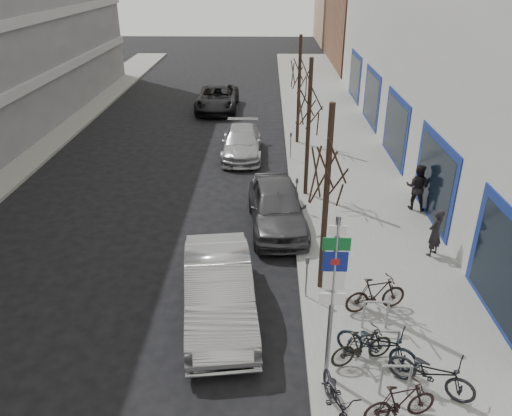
{
  "coord_description": "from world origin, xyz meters",
  "views": [
    {
      "loc": [
        1.02,
        -8.46,
        8.5
      ],
      "look_at": [
        0.72,
        4.8,
        2.0
      ],
      "focal_mm": 35.0,
      "sensor_mm": 36.0,
      "label": 1
    }
  ],
  "objects_px": {
    "highway_sign_pole": "(333,292)",
    "bike_far_inner": "(376,294)",
    "meter_mid": "(297,191)",
    "parked_car_mid": "(277,206)",
    "tree_far": "(300,64)",
    "pedestrian_near": "(435,233)",
    "bike_far_curb": "(432,369)",
    "parked_car_front": "(219,290)",
    "pedestrian_far": "(417,187)",
    "bike_near_left": "(337,396)",
    "bike_mid_curb": "(377,341)",
    "bike_mid_inner": "(362,346)",
    "tree_near": "(329,157)",
    "tree_mid": "(310,96)",
    "lane_car": "(217,98)",
    "parked_car_back": "(242,143)",
    "meter_front": "(307,273)",
    "meter_back": "(291,143)",
    "bike_rack": "(385,341)",
    "bike_near_right": "(400,402)"
  },
  "relations": [
    {
      "from": "highway_sign_pole",
      "to": "bike_mid_inner",
      "type": "bearing_deg",
      "value": 29.06
    },
    {
      "from": "parked_car_front",
      "to": "pedestrian_far",
      "type": "bearing_deg",
      "value": 35.45
    },
    {
      "from": "bike_near_right",
      "to": "parked_car_back",
      "type": "bearing_deg",
      "value": -1.4
    },
    {
      "from": "highway_sign_pole",
      "to": "meter_front",
      "type": "bearing_deg",
      "value": 94.75
    },
    {
      "from": "bike_rack",
      "to": "bike_far_curb",
      "type": "relative_size",
      "value": 1.21
    },
    {
      "from": "tree_mid",
      "to": "highway_sign_pole",
      "type": "bearing_deg",
      "value": -91.14
    },
    {
      "from": "bike_near_right",
      "to": "parked_car_front",
      "type": "bearing_deg",
      "value": 33.48
    },
    {
      "from": "tree_far",
      "to": "pedestrian_near",
      "type": "xyz_separation_m",
      "value": [
        3.72,
        -11.17,
        -3.16
      ]
    },
    {
      "from": "meter_mid",
      "to": "parked_car_back",
      "type": "height_order",
      "value": "meter_mid"
    },
    {
      "from": "bike_far_curb",
      "to": "meter_back",
      "type": "bearing_deg",
      "value": 40.19
    },
    {
      "from": "bike_far_curb",
      "to": "lane_car",
      "type": "height_order",
      "value": "lane_car"
    },
    {
      "from": "bike_mid_inner",
      "to": "bike_far_curb",
      "type": "distance_m",
      "value": 1.57
    },
    {
      "from": "tree_mid",
      "to": "parked_car_front",
      "type": "bearing_deg",
      "value": -109.96
    },
    {
      "from": "meter_mid",
      "to": "lane_car",
      "type": "height_order",
      "value": "lane_car"
    },
    {
      "from": "bike_mid_inner",
      "to": "parked_car_mid",
      "type": "bearing_deg",
      "value": -5.21
    },
    {
      "from": "parked_car_mid",
      "to": "pedestrian_far",
      "type": "height_order",
      "value": "pedestrian_far"
    },
    {
      "from": "highway_sign_pole",
      "to": "meter_back",
      "type": "distance_m",
      "value": 14.1
    },
    {
      "from": "highway_sign_pole",
      "to": "bike_far_inner",
      "type": "distance_m",
      "value": 3.39
    },
    {
      "from": "bike_near_left",
      "to": "bike_far_inner",
      "type": "xyz_separation_m",
      "value": [
        1.46,
        3.54,
        -0.02
      ]
    },
    {
      "from": "tree_near",
      "to": "meter_front",
      "type": "bearing_deg",
      "value": -131.99
    },
    {
      "from": "bike_far_inner",
      "to": "parked_car_front",
      "type": "xyz_separation_m",
      "value": [
        -4.14,
        -0.14,
        0.15
      ]
    },
    {
      "from": "tree_near",
      "to": "bike_far_curb",
      "type": "distance_m",
      "value": 5.5
    },
    {
      "from": "bike_mid_curb",
      "to": "tree_near",
      "type": "bearing_deg",
      "value": 45.47
    },
    {
      "from": "meter_mid",
      "to": "parked_car_mid",
      "type": "xyz_separation_m",
      "value": [
        -0.75,
        -1.11,
        -0.11
      ]
    },
    {
      "from": "tree_far",
      "to": "pedestrian_near",
      "type": "height_order",
      "value": "tree_far"
    },
    {
      "from": "pedestrian_far",
      "to": "tree_far",
      "type": "bearing_deg",
      "value": -38.35
    },
    {
      "from": "tree_far",
      "to": "meter_front",
      "type": "height_order",
      "value": "tree_far"
    },
    {
      "from": "highway_sign_pole",
      "to": "parked_car_back",
      "type": "height_order",
      "value": "highway_sign_pole"
    },
    {
      "from": "pedestrian_near",
      "to": "parked_car_front",
      "type": "bearing_deg",
      "value": -15.89
    },
    {
      "from": "meter_front",
      "to": "bike_mid_inner",
      "type": "xyz_separation_m",
      "value": [
        1.1,
        -2.54,
        -0.28
      ]
    },
    {
      "from": "bike_near_left",
      "to": "bike_mid_curb",
      "type": "bearing_deg",
      "value": 46.07
    },
    {
      "from": "highway_sign_pole",
      "to": "bike_mid_inner",
      "type": "distance_m",
      "value": 2.07
    },
    {
      "from": "meter_mid",
      "to": "bike_far_curb",
      "type": "distance_m",
      "value": 9.18
    },
    {
      "from": "meter_front",
      "to": "bike_rack",
      "type": "bearing_deg",
      "value": -55.49
    },
    {
      "from": "meter_mid",
      "to": "meter_front",
      "type": "bearing_deg",
      "value": -90.0
    },
    {
      "from": "parked_car_back",
      "to": "lane_car",
      "type": "distance_m",
      "value": 8.78
    },
    {
      "from": "meter_front",
      "to": "pedestrian_near",
      "type": "relative_size",
      "value": 0.8
    },
    {
      "from": "meter_mid",
      "to": "lane_car",
      "type": "xyz_separation_m",
      "value": [
        -4.34,
        14.82,
        -0.16
      ]
    },
    {
      "from": "bike_near_left",
      "to": "bike_far_inner",
      "type": "height_order",
      "value": "bike_near_left"
    },
    {
      "from": "bike_far_curb",
      "to": "lane_car",
      "type": "xyz_separation_m",
      "value": [
        -6.79,
        23.66,
        0.04
      ]
    },
    {
      "from": "bike_mid_inner",
      "to": "pedestrian_far",
      "type": "height_order",
      "value": "pedestrian_far"
    },
    {
      "from": "meter_front",
      "to": "bike_far_curb",
      "type": "height_order",
      "value": "meter_front"
    },
    {
      "from": "bike_mid_inner",
      "to": "pedestrian_far",
      "type": "relative_size",
      "value": 0.88
    },
    {
      "from": "highway_sign_pole",
      "to": "pedestrian_near",
      "type": "distance_m",
      "value": 6.79
    },
    {
      "from": "bike_near_left",
      "to": "bike_near_right",
      "type": "xyz_separation_m",
      "value": [
        1.26,
        -0.06,
        -0.06
      ]
    },
    {
      "from": "parked_car_front",
      "to": "pedestrian_near",
      "type": "xyz_separation_m",
      "value": [
        6.52,
        3.04,
        0.13
      ]
    },
    {
      "from": "bike_rack",
      "to": "tree_near",
      "type": "relative_size",
      "value": 0.41
    },
    {
      "from": "meter_mid",
      "to": "bike_far_curb",
      "type": "relative_size",
      "value": 0.68
    },
    {
      "from": "pedestrian_near",
      "to": "meter_front",
      "type": "bearing_deg",
      "value": -11.7
    },
    {
      "from": "pedestrian_far",
      "to": "bike_far_inner",
      "type": "bearing_deg",
      "value": 90.87
    }
  ]
}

